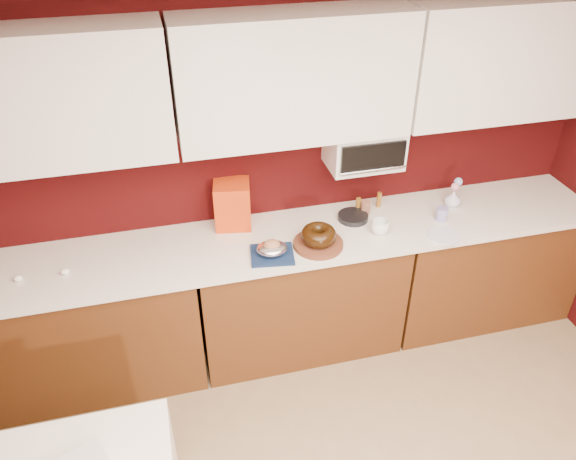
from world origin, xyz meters
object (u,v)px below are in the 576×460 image
(foil_ham_nest, at_px, (272,248))
(blue_jar, at_px, (442,214))
(pandoro_box, at_px, (233,204))
(coffee_mug, at_px, (380,226))
(toaster_oven, at_px, (364,146))
(bundt_cake, at_px, (319,235))
(flower_vase, at_px, (453,198))

(foil_ham_nest, distance_m, blue_jar, 1.15)
(pandoro_box, bearing_deg, coffee_mug, -10.43)
(pandoro_box, bearing_deg, blue_jar, -2.05)
(pandoro_box, height_order, blue_jar, pandoro_box)
(foil_ham_nest, distance_m, coffee_mug, 0.71)
(toaster_oven, relative_size, bundt_cake, 2.12)
(bundt_cake, bearing_deg, pandoro_box, 141.77)
(toaster_oven, bearing_deg, coffee_mug, -81.16)
(bundt_cake, bearing_deg, toaster_oven, 39.50)
(foil_ham_nest, bearing_deg, toaster_oven, 26.83)
(toaster_oven, distance_m, bundt_cake, 0.62)
(foil_ham_nest, xyz_separation_m, coffee_mug, (0.70, 0.07, -0.00))
(foil_ham_nest, xyz_separation_m, flower_vase, (1.30, 0.25, 0.01))
(flower_vase, bearing_deg, toaster_oven, 172.56)
(bundt_cake, height_order, coffee_mug, bundt_cake)
(foil_ham_nest, height_order, blue_jar, blue_jar)
(toaster_oven, bearing_deg, foil_ham_nest, -153.17)
(foil_ham_nest, height_order, coffee_mug, coffee_mug)
(pandoro_box, xyz_separation_m, blue_jar, (1.31, -0.28, -0.11))
(toaster_oven, xyz_separation_m, foil_ham_nest, (-0.66, -0.33, -0.42))
(toaster_oven, height_order, pandoro_box, toaster_oven)
(flower_vase, bearing_deg, blue_jar, -137.02)
(pandoro_box, height_order, flower_vase, pandoro_box)
(toaster_oven, xyz_separation_m, blue_jar, (0.48, -0.22, -0.43))
(toaster_oven, bearing_deg, bundt_cake, -140.50)
(pandoro_box, bearing_deg, toaster_oven, 6.13)
(bundt_cake, bearing_deg, coffee_mug, 5.34)
(coffee_mug, relative_size, blue_jar, 1.20)
(pandoro_box, relative_size, blue_jar, 3.34)
(toaster_oven, distance_m, flower_vase, 0.76)
(toaster_oven, xyz_separation_m, bundt_cake, (-0.37, -0.30, -0.39))
(pandoro_box, relative_size, flower_vase, 2.36)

